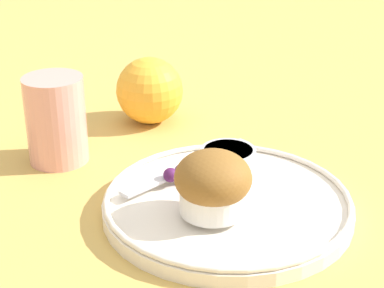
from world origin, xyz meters
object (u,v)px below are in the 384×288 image
at_px(muffin, 213,184).
at_px(juice_glass, 56,120).
at_px(butter_knife, 189,166).
at_px(orange_fruit, 150,90).

xyz_separation_m(muffin, juice_glass, (-0.04, 0.23, 0.00)).
distance_m(muffin, juice_glass, 0.23).
height_order(butter_knife, juice_glass, juice_glass).
height_order(muffin, orange_fruit, orange_fruit).
xyz_separation_m(muffin, butter_knife, (0.04, 0.08, -0.03)).
distance_m(muffin, butter_knife, 0.10).
bearing_deg(orange_fruit, muffin, -112.76).
height_order(butter_knife, orange_fruit, orange_fruit).
bearing_deg(muffin, butter_knife, 65.63).
height_order(orange_fruit, juice_glass, juice_glass).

